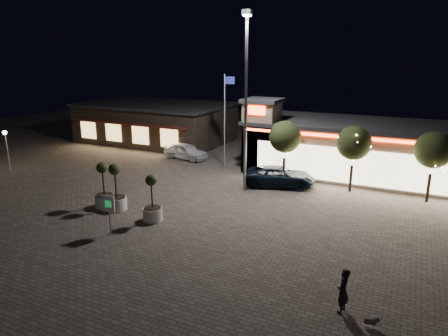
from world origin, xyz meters
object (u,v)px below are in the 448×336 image
at_px(valet_sign, 109,207).
at_px(planter_left, 116,196).
at_px(pickup_truck, 279,176).
at_px(planter_mid, 104,193).
at_px(white_sedan, 186,151).
at_px(pedestrian, 343,291).

bearing_deg(valet_sign, planter_left, 124.26).
xyz_separation_m(pickup_truck, planter_left, (-7.77, -9.10, 0.20)).
relative_size(planter_mid, valet_sign, 1.38).
xyz_separation_m(white_sedan, pedestrian, (17.51, -17.73, 0.14)).
height_order(planter_left, valet_sign, planter_left).
distance_m(pickup_truck, pedestrian, 15.38).
distance_m(pickup_truck, white_sedan, 11.28).
height_order(pickup_truck, white_sedan, white_sedan).
xyz_separation_m(pickup_truck, valet_sign, (-5.79, -12.00, 0.79)).
xyz_separation_m(planter_left, valet_sign, (1.98, -2.90, 0.59)).
distance_m(planter_left, valet_sign, 3.56).
relative_size(white_sedan, valet_sign, 2.03).
relative_size(pickup_truck, pedestrian, 2.97).
height_order(pickup_truck, planter_mid, planter_mid).
distance_m(white_sedan, planter_left, 13.41).
bearing_deg(pedestrian, white_sedan, -125.51).
distance_m(white_sedan, pedestrian, 24.92).
bearing_deg(planter_mid, pedestrian, -16.37).
xyz_separation_m(pickup_truck, pedestrian, (6.96, -13.71, 0.16)).
xyz_separation_m(white_sedan, planter_mid, (1.78, -13.11, 0.18)).
height_order(white_sedan, planter_mid, planter_mid).
height_order(pickup_truck, planter_left, planter_left).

